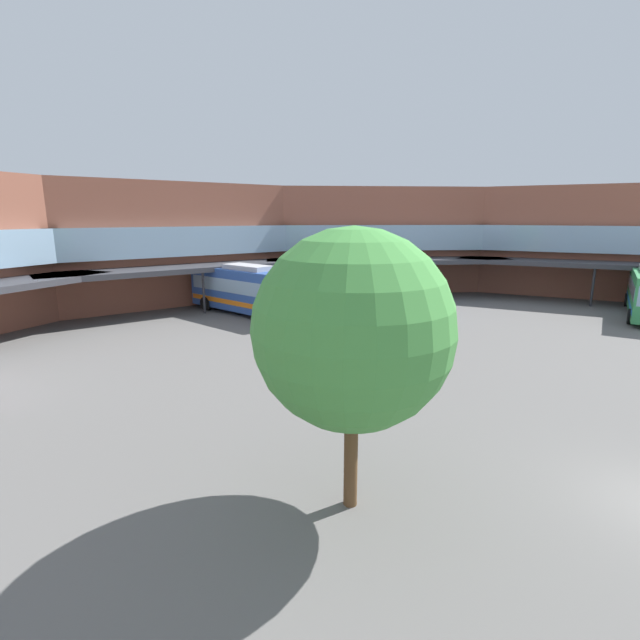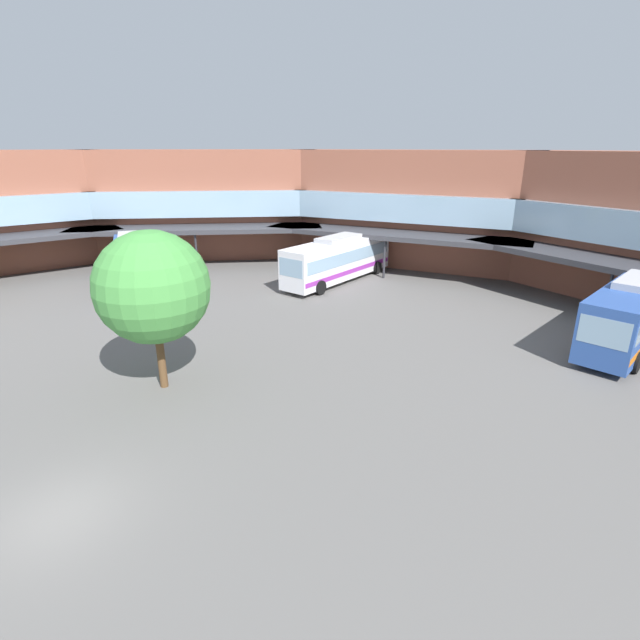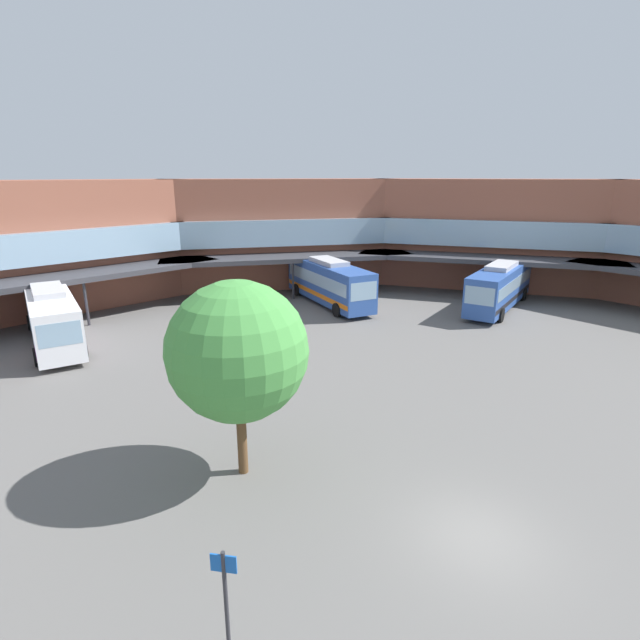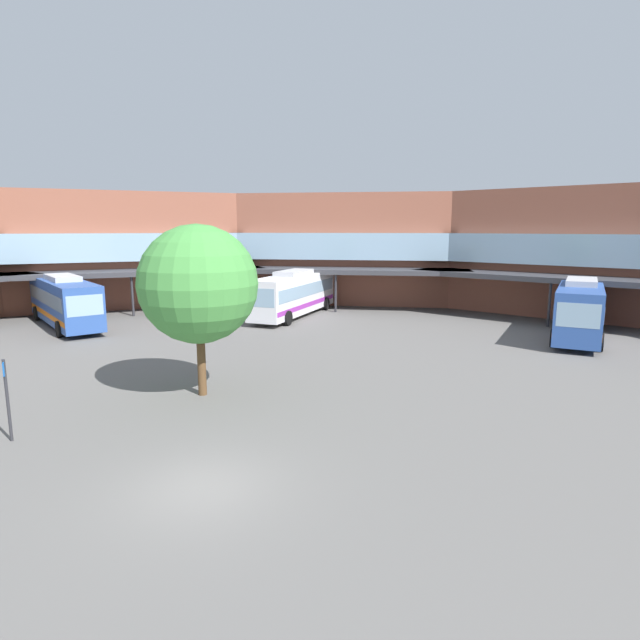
% 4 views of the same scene
% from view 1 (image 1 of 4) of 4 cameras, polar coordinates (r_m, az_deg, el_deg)
% --- Properties ---
extents(station_building, '(84.19, 46.83, 10.23)m').
position_cam_1_polar(station_building, '(26.68, -19.78, 6.90)').
color(station_building, '#93543F').
rests_on(station_building, ground).
extents(bus_0, '(3.29, 11.56, 3.85)m').
position_cam_1_polar(bus_0, '(36.10, -8.78, 3.71)').
color(bus_0, '#2D519E').
rests_on(bus_0, ground).
extents(bus_2, '(11.44, 7.56, 3.74)m').
position_cam_1_polar(bus_2, '(40.47, 11.34, 4.50)').
color(bus_2, '#2D519E').
rests_on(bus_2, ground).
extents(plaza_tree, '(4.97, 4.97, 7.28)m').
position_cam_1_polar(plaza_tree, '(11.30, 4.06, -1.21)').
color(plaza_tree, brown).
rests_on(plaza_tree, ground).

